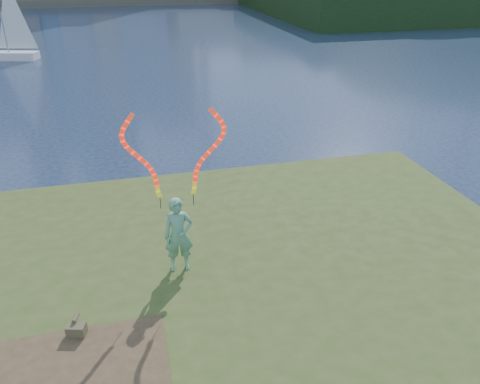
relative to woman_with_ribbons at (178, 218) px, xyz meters
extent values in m
plane|color=#17233A|center=(-0.03, 0.11, -2.19)|extent=(320.00, 320.00, 0.00)
cube|color=#384819|center=(-0.03, -2.39, -2.04)|extent=(20.00, 18.00, 0.30)
cube|color=#384819|center=(-0.03, -2.09, -1.79)|extent=(17.00, 15.00, 0.30)
cube|color=#384819|center=(-0.03, -1.89, -1.54)|extent=(14.00, 12.00, 0.30)
imported|color=#157436|center=(-0.01, -0.03, -0.45)|extent=(0.70, 0.47, 1.89)
cylinder|color=black|center=(-0.35, 0.11, 0.39)|extent=(0.02, 0.02, 0.30)
cylinder|color=black|center=(0.40, 0.09, 0.39)|extent=(0.02, 0.02, 0.30)
cube|color=brown|center=(-2.33, -1.77, -1.26)|extent=(0.41, 0.33, 0.26)
cylinder|color=brown|center=(-2.33, -1.60, -1.09)|extent=(0.15, 0.26, 0.09)
cube|color=silver|center=(-9.61, 32.79, -1.92)|extent=(4.67, 2.58, 0.62)
cylinder|color=gray|center=(-9.61, 32.79, 1.54)|extent=(0.12, 0.12, 6.76)
camera|label=1|loc=(-0.87, -9.42, 5.44)|focal=35.00mm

